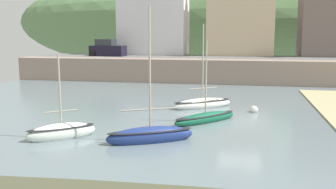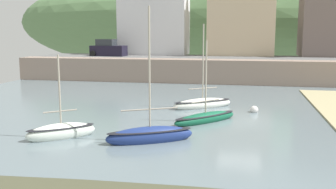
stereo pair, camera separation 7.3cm
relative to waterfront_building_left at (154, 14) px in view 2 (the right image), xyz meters
name	(u,v)px [view 2 (the right image)]	position (x,y,z in m)	size (l,w,h in m)	color
ground	(277,180)	(12.44, -34.76, -7.20)	(48.00, 41.00, 0.61)	slate
quay_seawall	(243,70)	(11.04, -7.70, -6.01)	(48.00, 9.40, 2.40)	gray
hillside_backdrop	(217,22)	(5.62, 30.00, -0.29)	(80.00, 44.00, 20.23)	#608653
waterfront_building_left	(154,14)	(0.00, 0.00, 0.00)	(8.53, 5.07, 9.78)	silver
waterfront_building_centre	(241,9)	(10.59, 0.00, 0.48)	(8.00, 5.04, 10.72)	beige
waterfront_building_right	(336,6)	(21.15, 0.00, 0.72)	(7.82, 5.26, 11.19)	#71615C
dinghy_open_wooden	(150,135)	(6.90, -30.51, -7.04)	(4.18, 2.81, 6.54)	navy
fishing_boat_green	(61,132)	(2.47, -30.70, -7.05)	(3.18, 2.88, 4.32)	white
rowboat_small_beached	(205,118)	(9.07, -25.86, -7.12)	(3.72, 3.95, 4.85)	#13573A
motorboat_with_cabin	(203,103)	(8.43, -21.56, -7.07)	(4.20, 3.36, 5.89)	white
parked_car_near_slipway	(108,49)	(-4.50, -4.50, -4.16)	(4.25, 2.11, 1.95)	black
mooring_buoy	(254,110)	(11.90, -22.47, -7.21)	(0.52, 0.52, 0.52)	silver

